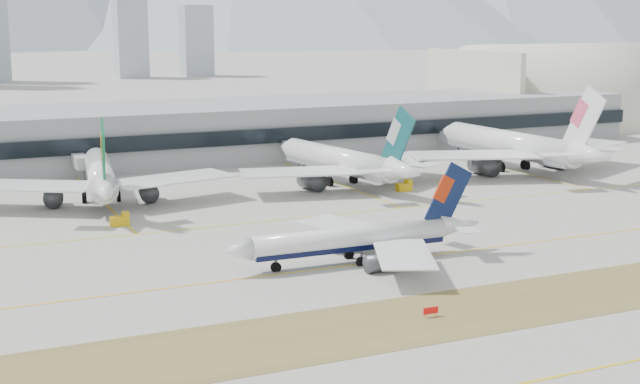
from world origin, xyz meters
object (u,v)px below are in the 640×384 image
hangar (571,124)px  terminal (184,132)px  widebody_cathay (344,162)px  taxiing_airliner (359,239)px  widebody_china_air (517,147)px  widebody_eva (101,177)px

hangar → terminal: bearing=-172.6°
widebody_cathay → taxiing_airliner: bearing=147.1°
widebody_china_air → terminal: bearing=48.8°
widebody_china_air → hangar: 112.77m
widebody_china_air → terminal: 91.82m
widebody_china_air → hangar: (82.32, 76.82, -6.26)m
widebody_eva → hangar: bearing=-60.2°
terminal → hangar: hangar is taller
hangar → taxiing_airliner: bearing=-139.0°
taxiing_airliner → terminal: size_ratio=0.17×
taxiing_airliner → widebody_cathay: bearing=-112.6°
hangar → widebody_cathay: bearing=-149.9°
taxiing_airliner → widebody_china_air: size_ratio=0.69×
widebody_eva → terminal: bearing=-23.9°
widebody_eva → terminal: 63.01m
widebody_cathay → widebody_china_air: size_ratio=0.85×
taxiing_airliner → widebody_eva: widebody_eva is taller
widebody_china_air → widebody_cathay: bearing=86.5°
taxiing_airliner → widebody_china_air: widebody_china_air is taller
taxiing_airliner → widebody_eva: (-29.01, 65.20, 1.79)m
taxiing_airliner → terminal: bearing=-91.1°
taxiing_airliner → widebody_eva: bearing=-64.8°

